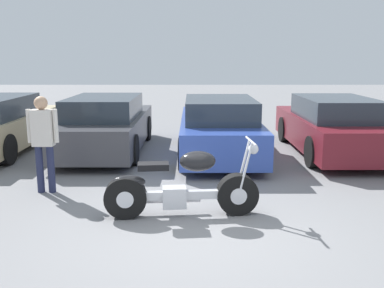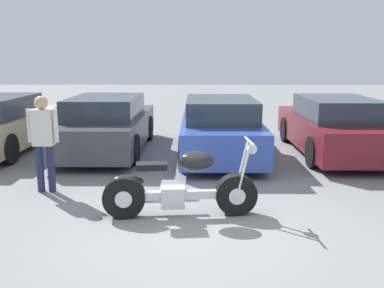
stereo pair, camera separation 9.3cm
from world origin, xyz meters
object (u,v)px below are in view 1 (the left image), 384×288
object	(u,v)px
parked_car_dark_grey	(106,125)
parked_car_blue	(218,128)
person_standing	(43,136)
parked_car_maroon	(331,126)
motorcycle	(180,188)

from	to	relation	value
parked_car_dark_grey	parked_car_blue	bearing A→B (deg)	-8.39
parked_car_blue	person_standing	bearing A→B (deg)	-138.02
parked_car_dark_grey	person_standing	xyz separation A→B (m)	(-0.42, -3.20, 0.32)
parked_car_blue	parked_car_maroon	bearing A→B (deg)	4.36
parked_car_dark_grey	parked_car_blue	world-z (taller)	same
motorcycle	parked_car_maroon	bearing A→B (deg)	49.76
motorcycle	parked_car_blue	world-z (taller)	parked_car_blue
parked_car_dark_grey	person_standing	bearing A→B (deg)	-97.53
parked_car_dark_grey	parked_car_maroon	distance (m)	5.40
motorcycle	parked_car_maroon	xyz separation A→B (m)	(3.49, 4.12, 0.23)
parked_car_dark_grey	parked_car_blue	xyz separation A→B (m)	(2.70, -0.40, 0.00)
parked_car_dark_grey	parked_car_blue	size ratio (longest dim) A/B	1.00
motorcycle	parked_car_blue	distance (m)	4.00
parked_car_maroon	person_standing	size ratio (longest dim) A/B	2.76
parked_car_dark_grey	parked_car_blue	distance (m)	2.73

